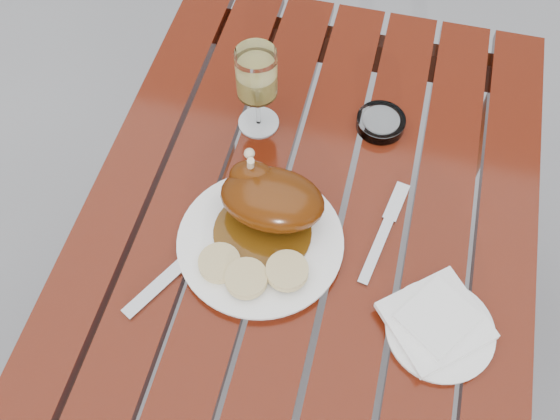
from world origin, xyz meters
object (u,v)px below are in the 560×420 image
(wine_glass, at_px, (257,91))
(table, at_px, (298,315))
(dinner_plate, at_px, (260,243))
(side_plate, at_px, (440,331))
(ashtray, at_px, (381,123))

(wine_glass, bearing_deg, table, -57.67)
(dinner_plate, relative_size, side_plate, 1.64)
(table, bearing_deg, side_plate, -26.39)
(dinner_plate, xyz_separation_m, wine_glass, (-0.07, 0.26, 0.08))
(dinner_plate, distance_m, wine_glass, 0.28)
(wine_glass, distance_m, ashtray, 0.25)
(table, relative_size, ashtray, 12.66)
(side_plate, distance_m, ashtray, 0.43)
(side_plate, bearing_deg, wine_glass, 138.45)
(dinner_plate, xyz_separation_m, side_plate, (0.32, -0.08, -0.00))
(table, relative_size, wine_glass, 6.42)
(side_plate, bearing_deg, ashtray, 111.81)
(table, height_order, ashtray, ashtray)
(side_plate, bearing_deg, dinner_plate, 165.07)
(wine_glass, height_order, side_plate, wine_glass)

